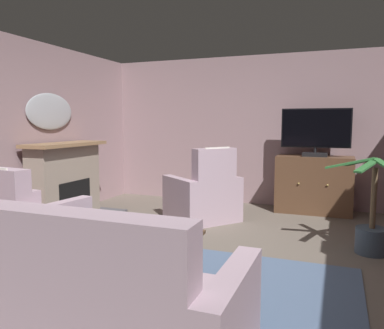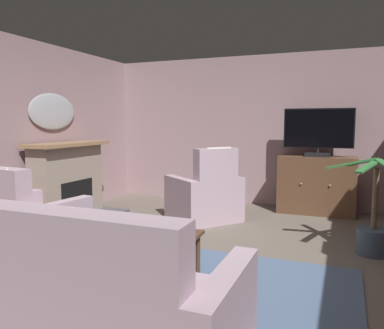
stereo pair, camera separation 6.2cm
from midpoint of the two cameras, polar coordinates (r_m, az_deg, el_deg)
ground_plane at (r=3.91m, az=0.72°, el=-15.48°), size 6.03×6.92×0.04m
wall_back at (r=6.72m, az=10.78°, el=4.98°), size 6.03×0.10×2.57m
rug_central at (r=3.41m, az=0.42°, el=-18.36°), size 2.73×2.05×0.01m
fireplace at (r=5.92m, az=-17.66°, el=-2.66°), size 0.82×1.42×1.14m
wall_mirror_oval at (r=6.01m, az=-19.85°, el=7.46°), size 0.06×0.95×0.53m
tv_cabinet at (r=6.33m, az=18.43°, el=-3.10°), size 1.16×0.56×0.90m
television at (r=6.20m, az=18.68°, el=4.76°), size 1.04×0.20×0.75m
coffee_table at (r=3.50m, az=-6.87°, el=-10.86°), size 1.03×0.53×0.46m
tv_remote at (r=3.57m, az=-10.60°, el=-9.49°), size 0.13×0.17×0.02m
folded_newspaper at (r=3.51m, az=-6.91°, el=-9.85°), size 0.34×0.28×0.01m
sofa_floral at (r=2.62m, az=-16.99°, el=-19.05°), size 2.13×0.91×0.98m
armchair_facing_sofa at (r=5.56m, az=2.36°, el=-4.94°), size 1.20×1.21×1.10m
armchair_beside_cabinet at (r=4.34m, az=-22.91°, el=-8.90°), size 1.01×0.94×1.02m
potted_plant_on_hearth_side at (r=4.63m, az=25.86°, el=-8.91°), size 0.98×0.85×1.06m
cat at (r=5.06m, az=-8.76°, el=-9.13°), size 0.62×0.32×0.19m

